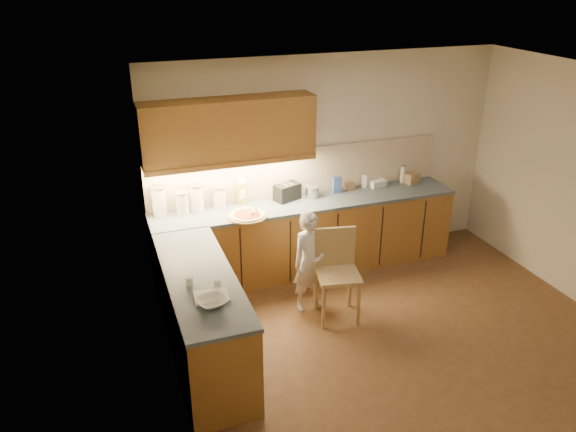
# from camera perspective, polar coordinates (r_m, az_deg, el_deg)

# --- Properties ---
(room) EXTENTS (4.54, 4.50, 2.62)m
(room) POSITION_cam_1_polar(r_m,az_deg,el_deg) (5.23, 12.77, 2.91)
(room) COLOR brown
(room) RESTS_ON ground
(l_counter) EXTENTS (3.77, 2.62, 0.92)m
(l_counter) POSITION_cam_1_polar(r_m,az_deg,el_deg) (6.40, -1.18, -4.40)
(l_counter) COLOR olive
(l_counter) RESTS_ON ground
(backsplash) EXTENTS (3.75, 0.02, 0.58)m
(backsplash) POSITION_cam_1_polar(r_m,az_deg,el_deg) (6.90, 1.15, 4.58)
(backsplash) COLOR beige
(backsplash) RESTS_ON l_counter
(upper_cabinets) EXTENTS (1.95, 0.36, 0.73)m
(upper_cabinets) POSITION_cam_1_polar(r_m,az_deg,el_deg) (6.31, -6.04, 8.65)
(upper_cabinets) COLOR olive
(upper_cabinets) RESTS_ON ground
(pizza_on_board) EXTENTS (0.44, 0.44, 0.18)m
(pizza_on_board) POSITION_cam_1_polar(r_m,az_deg,el_deg) (6.34, -4.12, 0.07)
(pizza_on_board) COLOR tan
(pizza_on_board) RESTS_ON l_counter
(child) EXTENTS (0.46, 0.34, 1.15)m
(child) POSITION_cam_1_polar(r_m,az_deg,el_deg) (6.12, 2.25, -4.64)
(child) COLOR silver
(child) RESTS_ON ground
(wooden_chair) EXTENTS (0.52, 0.52, 0.98)m
(wooden_chair) POSITION_cam_1_polar(r_m,az_deg,el_deg) (6.03, 4.97, -5.22)
(wooden_chair) COLOR tan
(wooden_chair) RESTS_ON ground
(mixing_bowl) EXTENTS (0.29, 0.29, 0.06)m
(mixing_bowl) POSITION_cam_1_polar(r_m,az_deg,el_deg) (4.77, -7.73, -8.65)
(mixing_bowl) COLOR white
(mixing_bowl) RESTS_ON l_counter
(canister_a) EXTENTS (0.17, 0.17, 0.35)m
(canister_a) POSITION_cam_1_polar(r_m,az_deg,el_deg) (6.48, -12.97, 1.51)
(canister_a) COLOR beige
(canister_a) RESTS_ON l_counter
(canister_b) EXTENTS (0.15, 0.15, 0.27)m
(canister_b) POSITION_cam_1_polar(r_m,az_deg,el_deg) (6.47, -10.68, 1.32)
(canister_b) COLOR silver
(canister_b) RESTS_ON l_counter
(canister_c) EXTENTS (0.17, 0.17, 0.32)m
(canister_c) POSITION_cam_1_polar(r_m,az_deg,el_deg) (6.52, -9.32, 1.86)
(canister_c) COLOR white
(canister_c) RESTS_ON l_counter
(canister_d) EXTENTS (0.16, 0.16, 0.26)m
(canister_d) POSITION_cam_1_polar(r_m,az_deg,el_deg) (6.60, -6.99, 1.97)
(canister_d) COLOR silver
(canister_d) RESTS_ON l_counter
(oil_jug) EXTENTS (0.12, 0.10, 0.31)m
(oil_jug) POSITION_cam_1_polar(r_m,az_deg,el_deg) (6.66, -4.71, 2.42)
(oil_jug) COLOR #B09E23
(oil_jug) RESTS_ON l_counter
(toaster) EXTENTS (0.35, 0.28, 0.20)m
(toaster) POSITION_cam_1_polar(r_m,az_deg,el_deg) (6.77, -0.08, 2.47)
(toaster) COLOR black
(toaster) RESTS_ON l_counter
(steel_pot) EXTENTS (0.18, 0.18, 0.14)m
(steel_pot) POSITION_cam_1_polar(r_m,az_deg,el_deg) (6.87, 2.45, 2.50)
(steel_pot) COLOR silver
(steel_pot) RESTS_ON l_counter
(blue_box) EXTENTS (0.11, 0.08, 0.21)m
(blue_box) POSITION_cam_1_polar(r_m,az_deg,el_deg) (7.02, 4.97, 3.19)
(blue_box) COLOR #3750A5
(blue_box) RESTS_ON l_counter
(card_box_a) EXTENTS (0.13, 0.09, 0.09)m
(card_box_a) POSITION_cam_1_polar(r_m,az_deg,el_deg) (7.15, 6.26, 3.05)
(card_box_a) COLOR tan
(card_box_a) RESTS_ON l_counter
(white_bottle) EXTENTS (0.06, 0.06, 0.16)m
(white_bottle) POSITION_cam_1_polar(r_m,az_deg,el_deg) (7.22, 7.76, 3.48)
(white_bottle) COLOR white
(white_bottle) RESTS_ON l_counter
(flat_pack) EXTENTS (0.23, 0.18, 0.08)m
(flat_pack) POSITION_cam_1_polar(r_m,az_deg,el_deg) (7.31, 9.05, 3.33)
(flat_pack) COLOR white
(flat_pack) RESTS_ON l_counter
(tall_jar) EXTENTS (0.08, 0.08, 0.23)m
(tall_jar) POSITION_cam_1_polar(r_m,az_deg,el_deg) (7.46, 11.61, 4.18)
(tall_jar) COLOR silver
(tall_jar) RESTS_ON l_counter
(card_box_b) EXTENTS (0.20, 0.18, 0.14)m
(card_box_b) POSITION_cam_1_polar(r_m,az_deg,el_deg) (7.49, 12.47, 3.78)
(card_box_b) COLOR #9C7D54
(card_box_b) RESTS_ON l_counter
(dough_cloth) EXTENTS (0.31, 0.25, 0.02)m
(dough_cloth) POSITION_cam_1_polar(r_m,az_deg,el_deg) (4.88, -7.79, -8.09)
(dough_cloth) COLOR silver
(dough_cloth) RESTS_ON l_counter
(spice_jar_a) EXTENTS (0.08, 0.08, 0.08)m
(spice_jar_a) POSITION_cam_1_polar(r_m,az_deg,el_deg) (5.07, -10.00, -6.55)
(spice_jar_a) COLOR white
(spice_jar_a) RESTS_ON l_counter
(spice_jar_b) EXTENTS (0.06, 0.06, 0.08)m
(spice_jar_b) POSITION_cam_1_polar(r_m,az_deg,el_deg) (5.00, -7.20, -6.82)
(spice_jar_b) COLOR silver
(spice_jar_b) RESTS_ON l_counter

